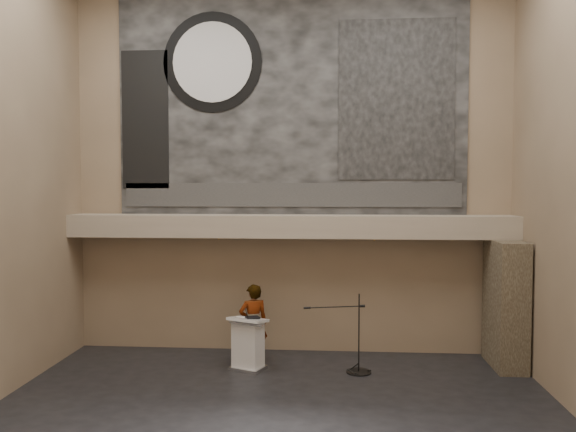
{
  "coord_description": "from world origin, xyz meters",
  "views": [
    {
      "loc": [
        0.9,
        -8.97,
        3.84
      ],
      "look_at": [
        0.0,
        3.2,
        3.2
      ],
      "focal_mm": 35.0,
      "sensor_mm": 36.0,
      "label": 1
    }
  ],
  "objects": [
    {
      "name": "stone_pier",
      "position": [
        4.65,
        3.15,
        1.35
      ],
      "size": [
        0.6,
        1.4,
        2.7
      ],
      "primitive_type": "cube",
      "color": "#3E3426",
      "rests_on": "floor"
    },
    {
      "name": "banner_text_strip",
      "position": [
        0.0,
        3.93,
        3.65
      ],
      "size": [
        7.76,
        0.02,
        0.55
      ],
      "primitive_type": "cube",
      "color": "#2C2C2C",
      "rests_on": "banner"
    },
    {
      "name": "banner_brick_print",
      "position": [
        -3.4,
        3.93,
        5.4
      ],
      "size": [
        1.1,
        0.02,
        3.2
      ],
      "primitive_type": "cube",
      "color": "black",
      "rests_on": "banner"
    },
    {
      "name": "wall_back",
      "position": [
        0.0,
        4.0,
        4.25
      ],
      "size": [
        10.0,
        0.02,
        8.5
      ],
      "primitive_type": "cube",
      "color": "#77634C",
      "rests_on": "floor"
    },
    {
      "name": "mic_stand",
      "position": [
        1.48,
        2.5,
        0.23
      ],
      "size": [
        1.38,
        0.52,
        1.64
      ],
      "rotation": [
        0.0,
        0.0,
        0.22
      ],
      "color": "black",
      "rests_on": "floor"
    },
    {
      "name": "floor",
      "position": [
        0.0,
        0.0,
        0.0
      ],
      "size": [
        10.0,
        10.0,
        0.0
      ],
      "primitive_type": "plane",
      "color": "black",
      "rests_on": "ground"
    },
    {
      "name": "papers",
      "position": [
        -0.95,
        2.48,
        1.1
      ],
      "size": [
        0.19,
        0.26,
        0.0
      ],
      "primitive_type": "cube",
      "rotation": [
        0.0,
        0.0,
        0.01
      ],
      "color": "silver",
      "rests_on": "lectern"
    },
    {
      "name": "banner_clock_rim",
      "position": [
        -1.8,
        3.93,
        6.7
      ],
      "size": [
        2.3,
        0.02,
        2.3
      ],
      "primitive_type": "cylinder",
      "rotation": [
        1.57,
        0.0,
        0.0
      ],
      "color": "black",
      "rests_on": "banner"
    },
    {
      "name": "soffit",
      "position": [
        0.0,
        3.6,
        2.95
      ],
      "size": [
        10.0,
        0.8,
        0.5
      ],
      "primitive_type": "cube",
      "color": "gray",
      "rests_on": "wall_back"
    },
    {
      "name": "banner",
      "position": [
        0.0,
        3.97,
        5.7
      ],
      "size": [
        8.0,
        0.05,
        5.0
      ],
      "primitive_type": "cube",
      "color": "black",
      "rests_on": "wall_back"
    },
    {
      "name": "sprinkler_right",
      "position": [
        1.9,
        3.55,
        2.67
      ],
      "size": [
        0.04,
        0.04,
        0.06
      ],
      "primitive_type": "cylinder",
      "color": "#B2893D",
      "rests_on": "soffit"
    },
    {
      "name": "lectern",
      "position": [
        -0.79,
        2.51,
        0.55
      ],
      "size": [
        0.89,
        0.77,
        1.14
      ],
      "rotation": [
        0.0,
        0.0,
        -0.4
      ],
      "color": "silver",
      "rests_on": "floor"
    },
    {
      "name": "banner_clock_face",
      "position": [
        -1.8,
        3.91,
        6.7
      ],
      "size": [
        1.84,
        0.02,
        1.84
      ],
      "primitive_type": "cylinder",
      "rotation": [
        1.57,
        0.0,
        0.0
      ],
      "color": "silver",
      "rests_on": "banner"
    },
    {
      "name": "binder",
      "position": [
        -0.69,
        2.48,
        1.12
      ],
      "size": [
        0.34,
        0.31,
        0.04
      ],
      "primitive_type": "cube",
      "rotation": [
        0.0,
        0.0,
        0.42
      ],
      "color": "black",
      "rests_on": "lectern"
    },
    {
      "name": "banner_building_print",
      "position": [
        2.4,
        3.93,
        5.8
      ],
      "size": [
        2.6,
        0.02,
        3.6
      ],
      "primitive_type": "cube",
      "color": "black",
      "rests_on": "banner"
    },
    {
      "name": "wall_front",
      "position": [
        0.0,
        -4.0,
        4.25
      ],
      "size": [
        10.0,
        0.02,
        8.5
      ],
      "primitive_type": "cube",
      "color": "#77634C",
      "rests_on": "floor"
    },
    {
      "name": "speaker_person",
      "position": [
        -0.74,
        2.99,
        0.86
      ],
      "size": [
        0.74,
        0.61,
        1.73
      ],
      "primitive_type": "imported",
      "rotation": [
        0.0,
        0.0,
        3.5
      ],
      "color": "white",
      "rests_on": "floor"
    },
    {
      "name": "sprinkler_left",
      "position": [
        -1.6,
        3.55,
        2.67
      ],
      "size": [
        0.04,
        0.04,
        0.06
      ],
      "primitive_type": "cylinder",
      "color": "#B2893D",
      "rests_on": "soffit"
    }
  ]
}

